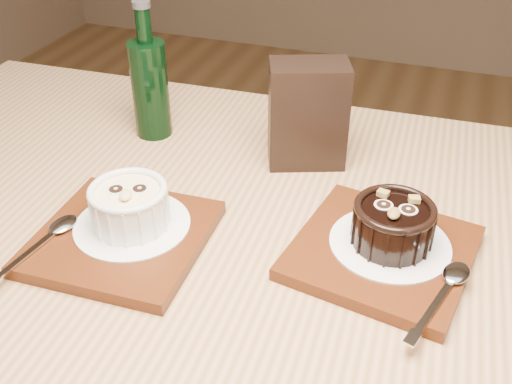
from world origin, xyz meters
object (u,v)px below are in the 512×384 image
table (249,317)px  green_bottle (150,86)px  condiment_stand (308,115)px  tray_left (122,238)px  ramekin_white (129,204)px  tray_right (382,253)px  ramekin_dark (393,223)px

table → green_bottle: green_bottle is taller
table → condiment_stand: 0.27m
tray_left → table: bearing=9.2°
ramekin_white → tray_right: (0.27, 0.05, -0.04)m
green_bottle → tray_right: bearing=-25.3°
table → ramekin_dark: (0.14, 0.06, 0.13)m
tray_left → ramekin_white: size_ratio=2.08×
ramekin_dark → green_bottle: green_bottle is taller
ramekin_white → ramekin_dark: same height
condiment_stand → green_bottle: size_ratio=0.72×
condiment_stand → ramekin_white: bearing=-122.1°
tray_left → tray_right: (0.28, 0.07, 0.00)m
table → ramekin_white: ramekin_white is taller
tray_left → ramekin_dark: bearing=15.5°
tray_left → ramekin_dark: 0.30m
tray_right → condiment_stand: size_ratio=1.29×
table → condiment_stand: (0.00, 0.22, 0.16)m
table → tray_left: 0.17m
green_bottle → ramekin_dark: bearing=-23.9°
condiment_stand → tray_right: bearing=-51.9°
table → ramekin_white: (-0.14, -0.01, 0.13)m
tray_left → condiment_stand: bearing=58.7°
tray_left → ramekin_dark: (0.28, 0.08, 0.04)m
ramekin_white → green_bottle: 0.24m
ramekin_white → condiment_stand: 0.26m
condiment_stand → tray_left: bearing=-121.3°
condiment_stand → green_bottle: (-0.23, 0.00, 0.01)m
tray_left → ramekin_white: bearing=72.3°
table → ramekin_white: size_ratio=14.16×
tray_left → tray_right: bearing=14.3°
ramekin_dark → ramekin_white: bearing=-167.2°
tray_left → condiment_stand: size_ratio=1.29×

